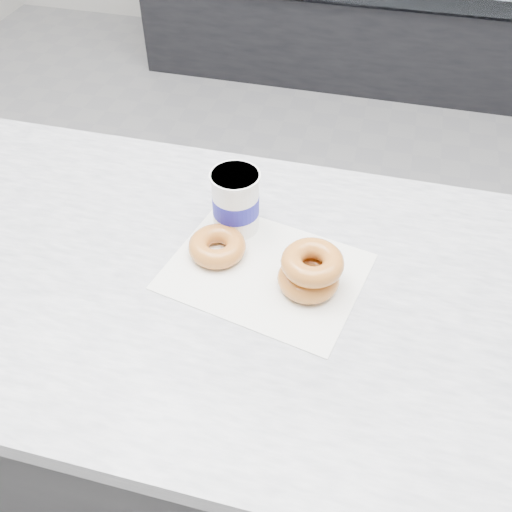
{
  "coord_description": "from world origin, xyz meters",
  "views": [
    {
      "loc": [
        0.25,
        -1.26,
        1.64
      ],
      "look_at": [
        0.07,
        -0.56,
        0.93
      ],
      "focal_mm": 40.0,
      "sensor_mm": 36.0,
      "label": 1
    }
  ],
  "objects": [
    {
      "name": "ground",
      "position": [
        0.0,
        0.0,
        0.0
      ],
      "size": [
        5.0,
        5.0,
        0.0
      ],
      "primitive_type": "plane",
      "color": "gray",
      "rests_on": "ground"
    },
    {
      "name": "counter",
      "position": [
        0.0,
        -0.6,
        0.45
      ],
      "size": [
        3.06,
        0.76,
        0.9
      ],
      "color": "#333335",
      "rests_on": "ground"
    },
    {
      "name": "wax_paper",
      "position": [
        0.09,
        -0.56,
        0.9
      ],
      "size": [
        0.39,
        0.32,
        0.0
      ],
      "primitive_type": "cube",
      "rotation": [
        0.0,
        0.0,
        -0.2
      ],
      "color": "silver",
      "rests_on": "counter"
    },
    {
      "name": "donut_single",
      "position": [
        -0.0,
        -0.54,
        0.92
      ],
      "size": [
        0.14,
        0.14,
        0.04
      ],
      "primitive_type": "torus",
      "rotation": [
        0.0,
        0.0,
        0.39
      ],
      "color": "#C28635",
      "rests_on": "wax_paper"
    },
    {
      "name": "donut_stack",
      "position": [
        0.18,
        -0.58,
        0.94
      ],
      "size": [
        0.15,
        0.15,
        0.08
      ],
      "color": "#C28635",
      "rests_on": "wax_paper"
    },
    {
      "name": "coffee_cup",
      "position": [
        0.01,
        -0.46,
        0.96
      ],
      "size": [
        0.11,
        0.11,
        0.13
      ],
      "rotation": [
        0.0,
        0.0,
        -0.21
      ],
      "color": "white",
      "rests_on": "counter"
    }
  ]
}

